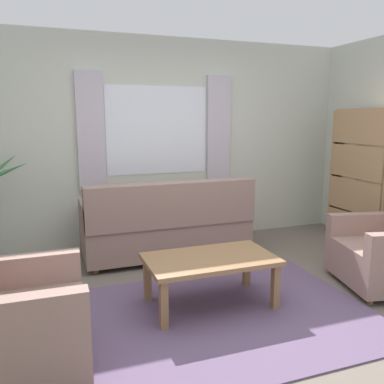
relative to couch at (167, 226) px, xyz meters
The scene contains 8 objects.
ground_plane 1.60m from the couch, 87.12° to the right, with size 6.24×6.24×0.00m, color #6B6056.
wall_back 1.17m from the couch, 83.66° to the left, with size 5.32×0.12×2.60m, color beige.
window_with_curtains 1.25m from the couch, 82.82° to the left, with size 1.98×0.07×1.40m.
area_rug 1.60m from the couch, 87.12° to the right, with size 2.34×1.83×0.01m, color #604C6B.
couch is the anchor object (origin of this frame).
armchair_left 2.32m from the couch, 131.92° to the right, with size 0.83×0.85×0.88m.
coffee_table 1.33m from the couch, 90.32° to the right, with size 1.10×0.64×0.44m.
bookshelf 2.50m from the couch, 10.03° to the right, with size 0.30×0.94×1.72m.
Camera 1 is at (-1.35, -2.80, 1.61)m, focal length 37.71 mm.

